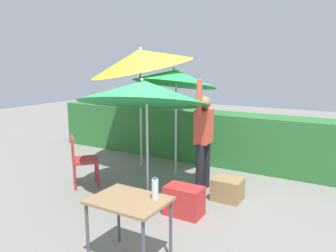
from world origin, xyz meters
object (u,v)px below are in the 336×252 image
Objects in this scene: bottle_water at (155,189)px; cooler_box at (184,201)px; chair_plastic at (81,158)px; folding_table at (129,207)px; umbrella_rainbow at (140,59)px; crate_cardboard at (228,189)px; person_vendor at (204,136)px; umbrella_orange at (144,92)px; umbrella_yellow at (175,77)px.

cooler_box is at bearing 102.67° from bottle_water.
chair_plastic reaches higher than folding_table.
umbrella_rainbow is 5.09× the size of cooler_box.
chair_plastic is 1.11× the size of folding_table.
folding_table reaches higher than crate_cardboard.
person_vendor is 2.35× the size of folding_table.
crate_cardboard is 2.18m from folding_table.
chair_plastic reaches higher than cooler_box.
bottle_water is (0.24, 0.13, 0.20)m from folding_table.
person_vendor is (1.62, -0.51, -1.28)m from umbrella_rainbow.
umbrella_orange is (0.86, -1.12, -0.54)m from umbrella_rainbow.
crate_cardboard is at bearing -21.10° from person_vendor.
cooler_box is (0.17, -1.02, -0.72)m from person_vendor.
umbrella_rainbow is at bearing 179.47° from umbrella_yellow.
umbrella_orange is 2.67× the size of folding_table.
person_vendor is 2.22m from bottle_water.
folding_table is (0.19, -2.31, -0.30)m from person_vendor.
umbrella_rainbow is 0.86m from umbrella_yellow.
umbrella_orange is at bearing 119.22° from folding_table.
bottle_water is at bearing -77.33° from cooler_box.
person_vendor reaches higher than folding_table.
crate_cardboard is 1.88× the size of bottle_water.
bottle_water is (2.34, -1.25, 0.32)m from chair_plastic.
cooler_box reaches higher than crate_cardboard.
umbrella_yellow is at bearing 152.50° from crate_cardboard.
umbrella_rainbow is 3.65m from bottle_water.
bottle_water is (-0.09, -1.98, 0.66)m from crate_cardboard.
bottle_water is (0.26, -1.16, 0.62)m from cooler_box.
umbrella_rainbow is 3.04m from crate_cardboard.
umbrella_orange is at bearing 15.19° from chair_plastic.
cooler_box is at bearing -113.03° from crate_cardboard.
bottle_water is (1.26, -2.68, -1.04)m from umbrella_yellow.
crate_cardboard is at bearing 16.66° from chair_plastic.
bottle_water is at bearing -78.78° from person_vendor.
umbrella_orange is at bearing -162.05° from crate_cardboard.
umbrella_orange is 1.23m from person_vendor.
chair_plastic is 2.10m from cooler_box.
umbrella_yellow reaches higher than chair_plastic.
chair_plastic is at bearing -101.27° from umbrella_rainbow.
bottle_water is at bearing -52.66° from umbrella_orange.
umbrella_yellow reaches higher than bottle_water.
crate_cardboard is (2.42, 0.73, -0.34)m from chair_plastic.
bottle_water is at bearing 28.55° from folding_table.
umbrella_yellow reaches higher than cooler_box.
person_vendor is at bearing 101.22° from bottle_water.
umbrella_yellow reaches higher than folding_table.
person_vendor is at bearing 94.66° from folding_table.
person_vendor is at bearing 39.00° from umbrella_orange.
umbrella_yellow is 1.35m from person_vendor.
chair_plastic is at bearing -126.95° from umbrella_yellow.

